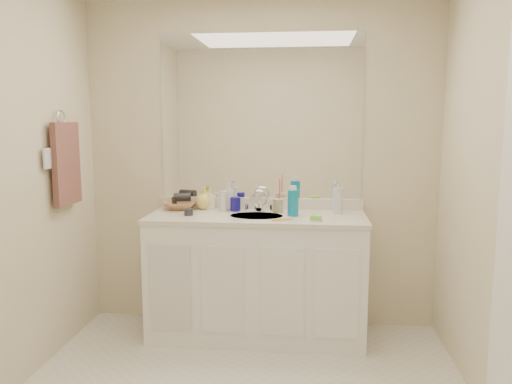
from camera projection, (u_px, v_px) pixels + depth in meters
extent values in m
cube|color=beige|center=(261.00, 166.00, 3.71)|extent=(2.60, 0.02, 2.40)
cube|color=beige|center=(153.00, 267.00, 1.15)|extent=(2.60, 0.02, 2.40)
cube|color=white|center=(257.00, 278.00, 3.55)|extent=(1.50, 0.55, 0.85)
cube|color=silver|center=(257.00, 217.00, 3.49)|extent=(1.52, 0.57, 0.03)
cube|color=white|center=(260.00, 203.00, 3.74)|extent=(1.52, 0.03, 0.08)
cylinder|color=beige|center=(256.00, 217.00, 3.47)|extent=(0.37, 0.37, 0.02)
cylinder|color=silver|center=(259.00, 204.00, 3.64)|extent=(0.02, 0.02, 0.11)
cube|color=white|center=(261.00, 117.00, 3.66)|extent=(1.48, 0.01, 1.20)
cylinder|color=navy|center=(236.00, 204.00, 3.64)|extent=(0.08, 0.08, 0.10)
cylinder|color=#C7BB8C|center=(278.00, 206.00, 3.57)|extent=(0.08, 0.08, 0.10)
cylinder|color=#FB427A|center=(280.00, 192.00, 3.56)|extent=(0.01, 0.04, 0.19)
cylinder|color=#0E81AE|center=(293.00, 203.00, 3.45)|extent=(0.10, 0.10, 0.18)
cylinder|color=silver|center=(338.00, 201.00, 3.54)|extent=(0.08, 0.08, 0.18)
cube|color=silver|center=(316.00, 220.00, 3.28)|extent=(0.09, 0.07, 0.01)
cube|color=#7BE738|center=(316.00, 217.00, 3.27)|extent=(0.08, 0.06, 0.03)
cube|color=orange|center=(282.00, 220.00, 3.31)|extent=(0.14, 0.07, 0.01)
cylinder|color=#26252A|center=(189.00, 212.00, 3.48)|extent=(0.08, 0.08, 0.04)
cylinder|color=silver|center=(223.00, 201.00, 3.62)|extent=(0.06, 0.06, 0.15)
imported|color=silver|center=(229.00, 196.00, 3.67)|extent=(0.09, 0.09, 0.20)
imported|color=#F8EACA|center=(211.00, 199.00, 3.71)|extent=(0.07, 0.07, 0.15)
imported|color=#E9D75A|center=(204.00, 198.00, 3.71)|extent=(0.14, 0.14, 0.16)
imported|color=#A56D42|center=(180.00, 205.00, 3.72)|extent=(0.29, 0.29, 0.06)
cylinder|color=black|center=(182.00, 197.00, 3.70)|extent=(0.14, 0.10, 0.06)
torus|color=silver|center=(61.00, 118.00, 3.28)|extent=(0.01, 0.11, 0.11)
cube|color=#52312C|center=(66.00, 164.00, 3.32)|extent=(0.04, 0.32, 0.55)
cube|color=silver|center=(47.00, 158.00, 3.12)|extent=(0.01, 0.08, 0.13)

